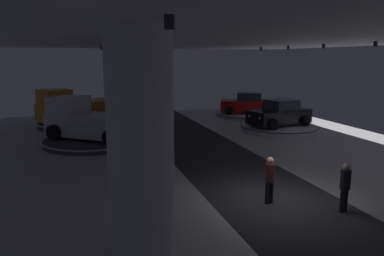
% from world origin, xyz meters
% --- Properties ---
extents(ground, '(24.00, 44.00, 0.06)m').
position_xyz_m(ground, '(0.00, 0.00, -0.02)').
color(ground, '#B2B2B7').
extents(ceiling_with_spotlights, '(24.00, 44.00, 0.39)m').
position_xyz_m(ceiling_with_spotlights, '(0.00, 0.00, 5.55)').
color(ceiling_with_spotlights, silver).
extents(column_left, '(1.55, 1.55, 5.50)m').
position_xyz_m(column_left, '(-4.89, -2.16, 2.75)').
color(column_left, silver).
rests_on(column_left, ground).
extents(display_platform_far_right, '(5.05, 5.05, 0.34)m').
position_xyz_m(display_platform_far_right, '(6.40, 10.70, 0.19)').
color(display_platform_far_right, silver).
rests_on(display_platform_far_right, ground).
extents(display_car_far_right, '(4.50, 2.95, 1.71)m').
position_xyz_m(display_car_far_right, '(6.43, 10.70, 1.11)').
color(display_car_far_right, black).
rests_on(display_car_far_right, display_platform_far_right).
extents(display_platform_deep_left, '(5.68, 5.68, 0.38)m').
position_xyz_m(display_platform_deep_left, '(-6.18, 16.49, 0.21)').
color(display_platform_deep_left, '#333338').
rests_on(display_platform_deep_left, ground).
extents(pickup_truck_deep_left, '(5.66, 4.50, 2.30)m').
position_xyz_m(pickup_truck_deep_left, '(-6.47, 16.33, 1.31)').
color(pickup_truck_deep_left, '#B77519').
rests_on(pickup_truck_deep_left, display_platform_deep_left).
extents(display_platform_far_left, '(5.68, 5.68, 0.28)m').
position_xyz_m(display_platform_far_left, '(-5.41, 10.61, 0.16)').
color(display_platform_far_left, '#333338').
rests_on(display_platform_far_left, ground).
extents(pickup_truck_far_left, '(5.42, 4.99, 2.30)m').
position_xyz_m(pickup_truck_far_left, '(-5.66, 10.82, 1.22)').
color(pickup_truck_far_left, silver).
rests_on(pickup_truck_far_left, display_platform_far_left).
extents(display_platform_deep_right, '(5.02, 5.02, 0.26)m').
position_xyz_m(display_platform_deep_right, '(6.97, 16.73, 0.15)').
color(display_platform_deep_right, '#B7B7BC').
rests_on(display_platform_deep_right, ground).
extents(display_car_deep_right, '(4.57, 3.50, 1.71)m').
position_xyz_m(display_car_deep_right, '(6.99, 16.72, 1.03)').
color(display_car_deep_right, red).
rests_on(display_car_deep_right, display_platform_deep_right).
extents(visitor_walking_near, '(0.32, 0.32, 1.59)m').
position_xyz_m(visitor_walking_near, '(-0.32, -0.14, 0.91)').
color(visitor_walking_near, black).
rests_on(visitor_walking_near, ground).
extents(visitor_walking_far, '(0.32, 0.32, 1.59)m').
position_xyz_m(visitor_walking_far, '(1.57, -1.47, 0.91)').
color(visitor_walking_far, black).
rests_on(visitor_walking_far, ground).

